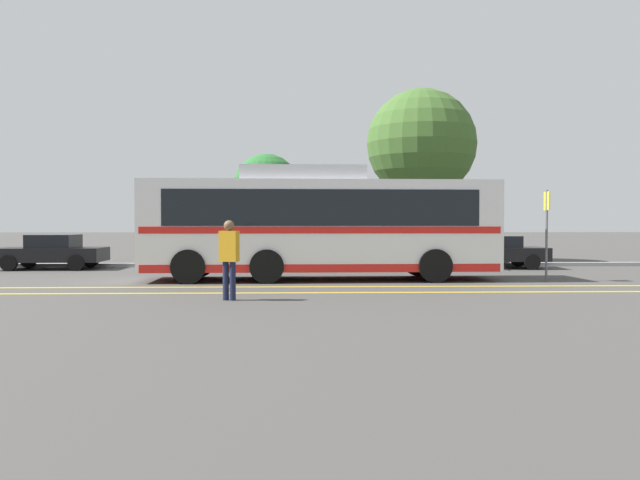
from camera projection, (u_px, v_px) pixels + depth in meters
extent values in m
plane|color=#423F3D|center=(326.00, 280.00, 19.44)|extent=(220.00, 220.00, 0.00)
cube|color=gold|center=(323.00, 287.00, 17.19)|extent=(30.77, 0.20, 0.01)
cube|color=gold|center=(325.00, 293.00, 15.70)|extent=(30.77, 0.20, 0.01)
cube|color=#99999E|center=(315.00, 265.00, 25.33)|extent=(38.77, 0.36, 0.15)
cube|color=silver|center=(320.00, 226.00, 19.35)|extent=(10.82, 2.69, 2.73)
cube|color=black|center=(320.00, 209.00, 19.33)|extent=(9.32, 2.70, 1.07)
cube|color=red|center=(320.00, 230.00, 19.35)|extent=(10.61, 2.73, 0.20)
cube|color=red|center=(320.00, 266.00, 19.38)|extent=(10.61, 2.72, 0.24)
cube|color=black|center=(491.00, 224.00, 19.64)|extent=(0.09, 2.17, 2.03)
cube|color=black|center=(491.00, 187.00, 19.61)|extent=(0.08, 1.73, 0.24)
cube|color=silver|center=(303.00, 174.00, 19.28)|extent=(3.81, 2.05, 0.44)
cube|color=black|center=(499.00, 261.00, 19.69)|extent=(0.08, 1.85, 0.04)
cube|color=black|center=(499.00, 268.00, 19.69)|extent=(0.08, 1.85, 0.04)
cylinder|color=black|center=(418.00, 261.00, 20.74)|extent=(1.01, 0.30, 1.00)
cylinder|color=black|center=(435.00, 266.00, 18.38)|extent=(1.01, 0.30, 1.00)
cylinder|color=black|center=(269.00, 262.00, 20.47)|extent=(1.01, 0.30, 1.00)
cylinder|color=black|center=(267.00, 266.00, 18.11)|extent=(1.01, 0.30, 1.00)
cylinder|color=black|center=(200.00, 262.00, 20.35)|extent=(1.01, 0.30, 1.00)
cylinder|color=black|center=(188.00, 267.00, 17.98)|extent=(1.01, 0.30, 1.00)
cube|color=black|center=(52.00, 255.00, 23.85)|extent=(3.97, 2.02, 0.53)
cube|color=black|center=(54.00, 241.00, 23.85)|extent=(1.70, 1.72, 0.50)
cylinder|color=black|center=(9.00, 263.00, 22.88)|extent=(0.61, 0.22, 0.60)
cylinder|color=black|center=(28.00, 260.00, 24.68)|extent=(0.61, 0.22, 0.60)
cylinder|color=black|center=(76.00, 263.00, 23.04)|extent=(0.61, 0.22, 0.60)
cylinder|color=black|center=(91.00, 260.00, 24.84)|extent=(0.61, 0.22, 0.60)
cube|color=silver|center=(217.00, 252.00, 24.33)|extent=(3.94, 1.85, 0.68)
cube|color=black|center=(214.00, 237.00, 24.32)|extent=(1.67, 1.59, 0.47)
cylinder|color=black|center=(250.00, 259.00, 25.19)|extent=(0.60, 0.21, 0.60)
cylinder|color=black|center=(246.00, 262.00, 23.52)|extent=(0.60, 0.21, 0.60)
cylinder|color=black|center=(190.00, 259.00, 25.16)|extent=(0.60, 0.21, 0.60)
cylinder|color=black|center=(181.00, 262.00, 23.49)|extent=(0.60, 0.21, 0.60)
cube|color=#335B33|center=(353.00, 252.00, 24.43)|extent=(4.74, 2.06, 0.64)
cube|color=black|center=(350.00, 239.00, 24.41)|extent=(2.01, 1.76, 0.43)
cylinder|color=black|center=(386.00, 259.00, 25.45)|extent=(0.60, 0.21, 0.60)
cylinder|color=black|center=(394.00, 262.00, 23.60)|extent=(0.60, 0.21, 0.60)
cylinder|color=black|center=(315.00, 259.00, 25.28)|extent=(0.60, 0.21, 0.60)
cylinder|color=black|center=(317.00, 262.00, 23.43)|extent=(0.60, 0.21, 0.60)
cube|color=black|center=(493.00, 254.00, 24.44)|extent=(4.09, 2.15, 0.52)
cube|color=black|center=(496.00, 241.00, 24.43)|extent=(1.77, 1.77, 0.45)
cylinder|color=black|center=(466.00, 262.00, 23.59)|extent=(0.61, 0.24, 0.60)
cylinder|color=black|center=(457.00, 259.00, 25.38)|extent=(0.61, 0.24, 0.60)
cylinder|color=black|center=(532.00, 262.00, 23.51)|extent=(0.61, 0.24, 0.60)
cylinder|color=black|center=(518.00, 259.00, 25.30)|extent=(0.61, 0.24, 0.60)
cylinder|color=#191E38|center=(233.00, 281.00, 14.13)|extent=(0.14, 0.14, 0.88)
cylinder|color=#191E38|center=(226.00, 281.00, 14.18)|extent=(0.14, 0.14, 0.88)
cube|color=orange|center=(229.00, 246.00, 14.13)|extent=(0.47, 0.34, 0.70)
sphere|color=brown|center=(229.00, 226.00, 14.12)|extent=(0.24, 0.24, 0.24)
cylinder|color=#59595E|center=(547.00, 236.00, 18.85)|extent=(0.07, 0.07, 2.76)
cube|color=yellow|center=(547.00, 201.00, 18.82)|extent=(0.04, 0.40, 0.56)
cylinder|color=#513823|center=(421.00, 223.00, 28.96)|extent=(0.28, 0.28, 3.55)
sphere|color=#3D6028|center=(421.00, 144.00, 28.87)|extent=(5.06, 5.06, 5.06)
cylinder|color=#513823|center=(266.00, 236.00, 30.15)|extent=(0.28, 0.28, 2.31)
sphere|color=#28662D|center=(266.00, 187.00, 30.09)|extent=(3.21, 3.21, 3.21)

